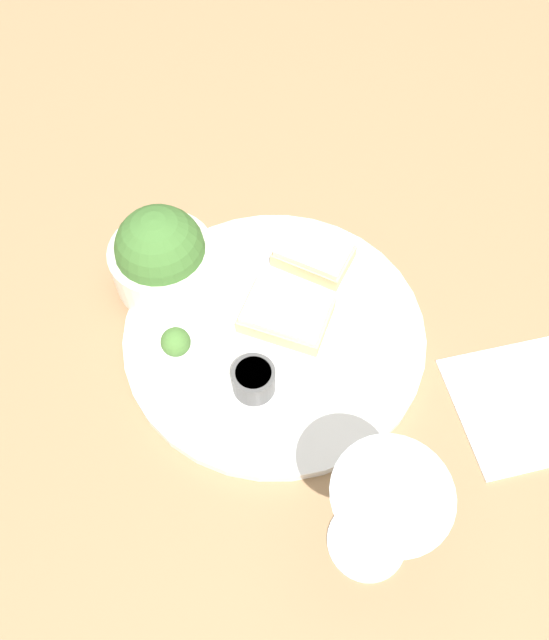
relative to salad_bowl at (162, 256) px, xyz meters
The scene contains 9 objects.
ground_plane 0.15m from the salad_bowl, 156.34° to the left, with size 4.00×4.00×0.00m, color #93704C.
dinner_plate 0.15m from the salad_bowl, 156.34° to the left, with size 0.33×0.33×0.01m.
salad_bowl is the anchor object (origin of this frame).
sauce_ramekin 0.17m from the salad_bowl, 131.95° to the left, with size 0.04×0.04×0.03m.
cheese_toast_near 0.15m from the salad_bowl, 163.17° to the left, with size 0.11×0.09×0.03m.
cheese_toast_far 0.17m from the salad_bowl, 165.89° to the right, with size 0.10×0.08×0.03m.
wine_glass 0.36m from the salad_bowl, 131.09° to the left, with size 0.09×0.09×0.15m.
garnish 0.10m from the salad_bowl, 106.99° to the left, with size 0.03×0.03×0.03m.
napkin 0.42m from the salad_bowl, 163.70° to the left, with size 0.18×0.17×0.01m.
Camera 1 is at (-0.03, 0.35, 0.60)m, focal length 35.00 mm.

